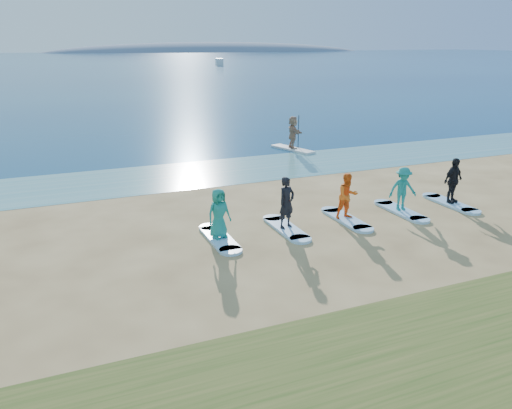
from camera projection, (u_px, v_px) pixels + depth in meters
name	position (u px, v px, depth m)	size (l,w,h in m)	color
ground	(317.00, 255.00, 14.66)	(600.00, 600.00, 0.00)	tan
shallow_water	(209.00, 172.00, 23.87)	(600.00, 600.00, 0.00)	teal
ocean	(64.00, 62.00, 155.05)	(600.00, 600.00, 0.00)	navy
island_ridge	(215.00, 52.00, 312.58)	(220.00, 56.00, 18.00)	slate
paddleboard	(293.00, 149.00, 28.82)	(0.70, 3.00, 0.12)	silver
paddleboarder	(293.00, 132.00, 28.52)	(1.70, 0.54, 1.83)	tan
boat_offshore_b	(219.00, 66.00, 130.28)	(1.74, 5.26, 1.81)	silver
surfboard_0	(219.00, 238.00, 15.77)	(0.70, 2.20, 0.09)	#A4D6FF
student_0	(219.00, 213.00, 15.51)	(0.78, 0.51, 1.59)	#1C8A7B
surfboard_1	(286.00, 228.00, 16.63)	(0.70, 2.20, 0.09)	#A4D6FF
student_1	(287.00, 203.00, 16.35)	(0.63, 0.41, 1.72)	black
surfboard_2	(346.00, 219.00, 17.48)	(0.70, 2.20, 0.09)	#A4D6FF
student_2	(348.00, 196.00, 17.22)	(0.78, 0.61, 1.61)	orange
surfboard_3	(401.00, 211.00, 18.34)	(0.70, 2.20, 0.09)	#A4D6FF
student_3	(403.00, 189.00, 18.07)	(1.04, 0.60, 1.60)	teal
surfboard_4	(450.00, 203.00, 19.19)	(0.70, 2.20, 0.09)	#A4D6FF
student_4	(453.00, 181.00, 18.91)	(1.02, 0.42, 1.73)	black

